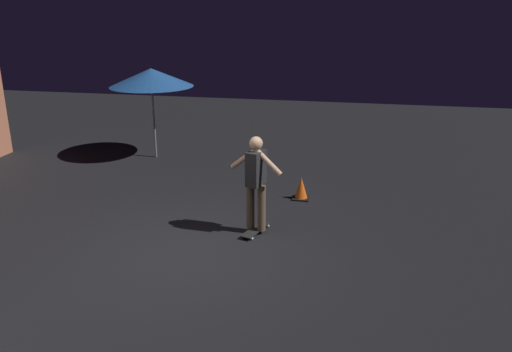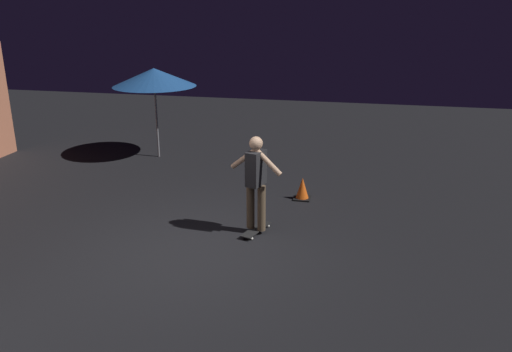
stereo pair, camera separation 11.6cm
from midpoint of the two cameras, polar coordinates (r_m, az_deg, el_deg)
The scene contains 5 objects.
ground_plane at distance 8.45m, azimuth -7.34°, elevation -8.56°, with size 28.00×28.00×0.00m, color black.
patio_umbrella at distance 13.36m, azimuth -10.97°, elevation 10.69°, with size 2.10×2.10×2.30m.
skateboard_ridden at distance 9.10m, azimuth 0.37°, elevation -5.95°, with size 0.80×0.42×0.07m.
skater at distance 8.74m, azimuth 0.38°, elevation -0.08°, with size 0.43×0.97×1.67m.
traffic_cone at distance 10.60m, azimuth 5.47°, elevation -1.48°, with size 0.34×0.34×0.46m.
Camera 2 is at (-7.04, -2.70, 3.84)m, focal length 36.11 mm.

